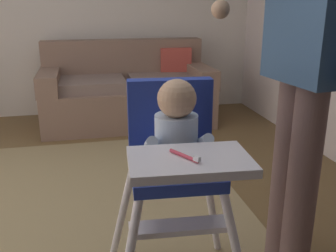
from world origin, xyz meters
TOP-DOWN VIEW (x-y plane):
  - ground at (0.00, 0.00)m, footprint 5.60×6.55m
  - area_rug at (0.08, -0.07)m, footprint 1.84×2.92m
  - couch at (0.47, 1.99)m, footprint 1.76×0.86m
  - high_chair at (0.37, -0.67)m, footprint 0.65×0.76m
  - adult_standing at (0.95, -0.61)m, footprint 0.55×0.50m

SIDE VIEW (x-z plane):
  - ground at x=0.00m, z-range -0.10..0.00m
  - area_rug at x=0.08m, z-range 0.00..0.01m
  - couch at x=0.47m, z-range -0.10..0.76m
  - high_chair at x=0.37m, z-range 0.19..1.18m
  - adult_standing at x=0.95m, z-range 0.12..1.83m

